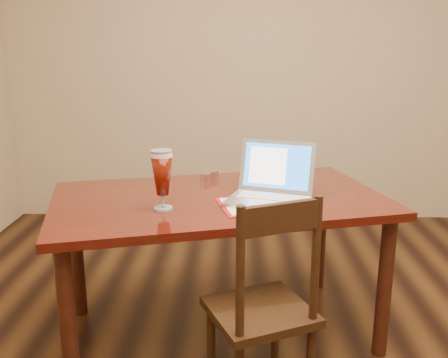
{
  "coord_description": "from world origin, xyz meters",
  "views": [
    {
      "loc": [
        -0.38,
        -1.62,
        1.43
      ],
      "look_at": [
        -0.44,
        0.65,
        0.82
      ],
      "focal_mm": 40.0,
      "sensor_mm": 36.0,
      "label": 1
    }
  ],
  "objects": [
    {
      "name": "dining_table",
      "position": [
        -0.46,
        0.66,
        0.65
      ],
      "size": [
        1.73,
        1.24,
        1.0
      ],
      "rotation": [
        0.0,
        0.0,
        0.26
      ],
      "color": "#4C0F0A",
      "rests_on": "ground"
    },
    {
      "name": "dining_chair",
      "position": [
        -0.27,
        0.16,
        0.42
      ],
      "size": [
        0.5,
        0.49,
        0.9
      ],
      "rotation": [
        0.0,
        0.0,
        0.42
      ],
      "color": "black",
      "rests_on": "ground"
    }
  ]
}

